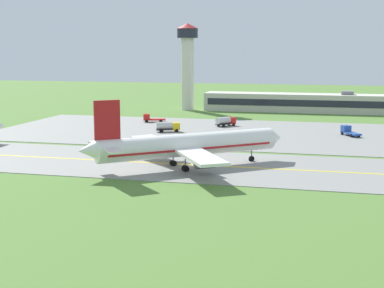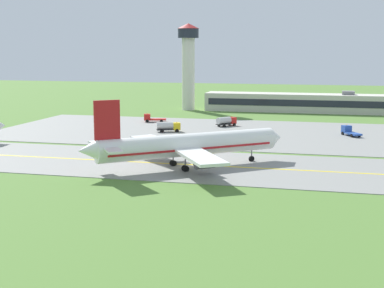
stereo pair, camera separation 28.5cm
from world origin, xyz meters
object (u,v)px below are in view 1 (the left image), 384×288
object	(u,v)px
service_truck_baggage	(226,121)
service_truck_fuel	(151,118)
service_truck_pushback	(168,126)
control_tower	(188,59)
airplane_lead	(187,145)
service_truck_catering	(349,131)

from	to	relation	value
service_truck_baggage	service_truck_fuel	bearing A→B (deg)	170.57
service_truck_pushback	control_tower	xyz separation A→B (m)	(-8.63, 54.02, 16.26)
airplane_lead	service_truck_baggage	world-z (taller)	airplane_lead
service_truck_baggage	service_truck_pushback	bearing A→B (deg)	-130.72
control_tower	airplane_lead	bearing A→B (deg)	-75.74
service_truck_catering	control_tower	xyz separation A→B (m)	(-53.33, 49.16, 16.61)
airplane_lead	service_truck_catering	distance (m)	54.96
service_truck_fuel	service_truck_catering	world-z (taller)	same
service_truck_fuel	control_tower	world-z (taller)	control_tower
service_truck_catering	service_truck_pushback	xyz separation A→B (m)	(-44.70, -4.87, 0.35)
airplane_lead	control_tower	xyz separation A→B (m)	(-24.34, 95.76, 13.66)
airplane_lead	service_truck_pushback	size ratio (longest dim) A/B	5.21
service_truck_fuel	service_truck_pushback	xyz separation A→B (m)	(10.48, -18.12, 0.35)
service_truck_catering	airplane_lead	bearing A→B (deg)	-121.89
control_tower	service_truck_fuel	bearing A→B (deg)	-92.95
airplane_lead	service_truck_baggage	xyz separation A→B (m)	(-3.37, 56.06, -2.60)
airplane_lead	service_truck_fuel	xyz separation A→B (m)	(-26.19, 59.86, -2.95)
service_truck_baggage	control_tower	size ratio (longest dim) A/B	0.20
service_truck_pushback	service_truck_baggage	bearing A→B (deg)	49.28
service_truck_pushback	control_tower	distance (m)	57.07
service_truck_fuel	service_truck_catering	distance (m)	56.75
service_truck_baggage	service_truck_fuel	world-z (taller)	service_truck_baggage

